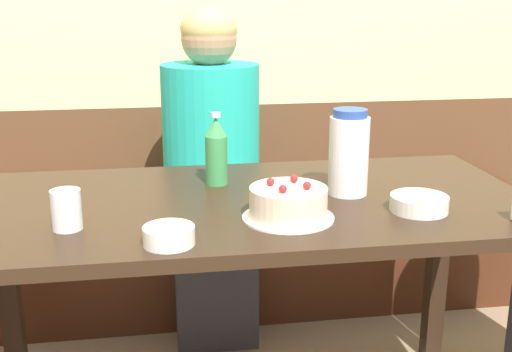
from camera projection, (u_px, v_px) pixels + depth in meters
back_wall at (210, 2)px, 2.60m from camera, size 4.80×0.04×2.50m
bench_seat at (219, 257)px, 2.67m from camera, size 2.67×0.38×0.46m
dining_table at (248, 231)px, 1.76m from camera, size 1.55×0.76×0.75m
birthday_cake at (288, 203)px, 1.58m from camera, size 0.23×0.23×0.10m
water_pitcher at (349, 153)px, 1.76m from camera, size 0.11×0.11×0.24m
soju_bottle at (216, 151)px, 1.85m from camera, size 0.06×0.06×0.21m
bowl_soup_white at (419, 203)px, 1.64m from camera, size 0.15×0.15×0.04m
bowl_rice_small at (169, 236)px, 1.42m from camera, size 0.12×0.12×0.04m
glass_water_tall at (66, 210)px, 1.50m from camera, size 0.07×0.07×0.10m
person_pale_blue_shirt at (212, 183)px, 2.38m from camera, size 0.35×0.35×1.24m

